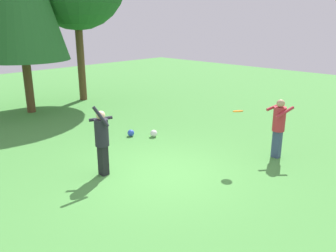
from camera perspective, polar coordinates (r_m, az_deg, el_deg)
ground_plane at (r=8.95m, az=-1.17°, el=-7.64°), size 40.00×40.00×0.00m
person_thrower at (r=8.63m, az=-10.77°, el=-1.84°), size 0.66×0.67×1.83m
person_catcher at (r=10.06m, az=17.68°, el=0.39°), size 0.72×0.68×1.67m
frisbee at (r=9.19m, az=11.39°, el=2.40°), size 0.35×0.35×0.07m
ball_blue at (r=11.67m, az=-6.11°, el=-1.14°), size 0.22×0.22×0.22m
ball_white at (r=11.55m, az=-2.36°, el=-1.22°), size 0.24×0.24×0.24m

